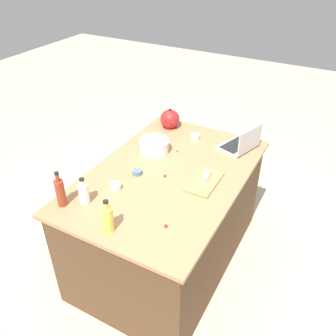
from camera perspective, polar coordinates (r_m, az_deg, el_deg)
The scene contains 16 objects.
ground_plane at distance 3.31m, azimuth 0.00°, elevation -13.79°, with size 12.00×12.00×0.00m, color #B7A88E.
island_counter at distance 2.99m, azimuth 0.00°, elevation -7.96°, with size 1.68×1.10×0.90m.
laptop at distance 3.05m, azimuth 11.61°, elevation 3.76°, with size 0.36×0.31×0.22m.
mixing_bowl_large at distance 2.95m, azimuth -2.21°, elevation 3.61°, with size 0.25×0.25×0.11m.
bottle_vinegar at distance 2.45m, azimuth -13.27°, elevation -3.91°, with size 0.07×0.07×0.20m.
bottle_soy at distance 2.45m, azimuth -16.78°, elevation -3.70°, with size 0.06×0.06×0.26m.
bottle_oil at distance 2.20m, azimuth -9.58°, elevation -8.01°, with size 0.07×0.07×0.23m.
kettle at distance 3.33m, azimuth 0.29°, elevation 7.75°, with size 0.21×0.18×0.20m.
cutting_board at distance 2.62m, azimuth 5.81°, elevation -2.24°, with size 0.33×0.18×0.02m, color #AD7F4C.
butter_stick_left at distance 2.63m, azimuth 6.21°, elevation -1.28°, with size 0.11×0.04×0.04m, color #F4E58C.
ramekin_small at distance 2.70m, azimuth -4.94°, elevation -0.66°, with size 0.07×0.07×0.04m, color slate.
ramekin_medium at distance 3.17m, azimuth 4.36°, elevation 5.01°, with size 0.08×0.08×0.04m, color beige.
ramekin_wide at distance 2.57m, azimuth -8.39°, elevation -2.93°, with size 0.08×0.08×0.04m, color beige.
candy_0 at distance 2.67m, azimuth -0.58°, elevation -1.19°, with size 0.02×0.02×0.02m, color red.
candy_1 at distance 2.97m, azimuth 1.46°, elevation 2.71°, with size 0.02×0.02×0.02m, color blue.
candy_2 at distance 2.25m, azimuth -0.35°, elevation -9.20°, with size 0.02×0.02×0.02m, color red.
Camera 1 is at (1.95, 1.06, 2.45)m, focal length 38.24 mm.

